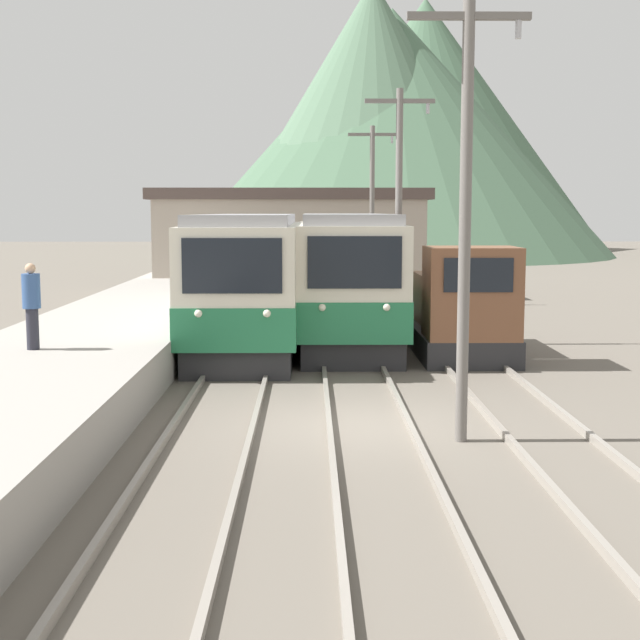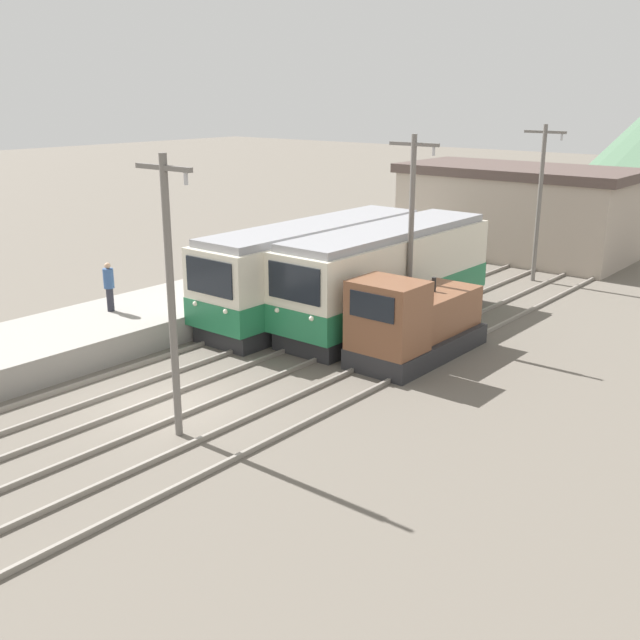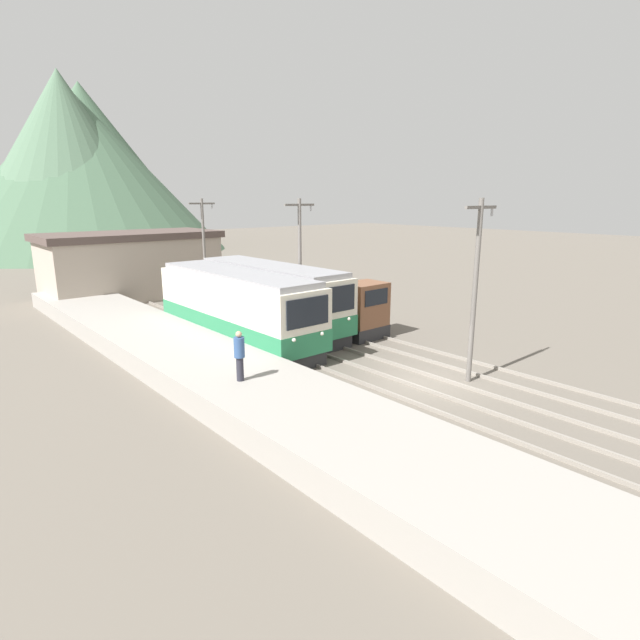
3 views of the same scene
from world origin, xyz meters
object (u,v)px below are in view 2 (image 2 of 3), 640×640
catenary_mast_near (171,289)px  catenary_mast_mid (411,230)px  commuter_train_center (387,280)px  person_on_platform (109,285)px  shunting_locomotive (414,324)px  catenary_mast_far (540,198)px  commuter_train_left (316,274)px

catenary_mast_near → catenary_mast_mid: same height
commuter_train_center → person_on_platform: bearing=-131.4°
shunting_locomotive → catenary_mast_mid: (-1.49, 1.97, 2.79)m
catenary_mast_far → commuter_train_left: bearing=-110.9°
catenary_mast_mid → commuter_train_left: bearing=-177.2°
commuter_train_left → shunting_locomotive: commuter_train_left is taller
commuter_train_left → catenary_mast_mid: (4.31, 0.21, 2.24)m
catenary_mast_near → catenary_mast_mid: 11.05m
commuter_train_left → catenary_mast_mid: catenary_mast_mid is taller
shunting_locomotive → person_on_platform: size_ratio=3.06×
shunting_locomotive → catenary_mast_near: bearing=-99.3°
catenary_mast_near → person_on_platform: catenary_mast_near is taller
commuter_train_left → commuter_train_center: size_ratio=1.04×
shunting_locomotive → catenary_mast_mid: size_ratio=0.76×
commuter_train_left → catenary_mast_far: bearing=69.1°
commuter_train_center → catenary_mast_near: size_ratio=1.50×
commuter_train_center → shunting_locomotive: bearing=-42.3°
commuter_train_left → catenary_mast_near: 11.87m
catenary_mast_mid → catenary_mast_far: (0.00, 11.05, 0.00)m
catenary_mast_near → catenary_mast_far: 22.10m
shunting_locomotive → person_on_platform: bearing=-152.7°
person_on_platform → commuter_train_left: bearing=59.1°
shunting_locomotive → catenary_mast_near: (-1.49, -9.08, 2.79)m
catenary_mast_mid → commuter_train_center: bearing=153.3°
commuter_train_center → catenary_mast_near: catenary_mast_near is taller
commuter_train_left → catenary_mast_near: catenary_mast_near is taller
catenary_mast_mid → catenary_mast_far: 11.05m
shunting_locomotive → person_on_platform: 11.19m
commuter_train_left → catenary_mast_far: (4.31, 11.26, 2.24)m
person_on_platform → catenary_mast_far: bearing=65.1°
shunting_locomotive → catenary_mast_far: catenary_mast_far is taller
catenary_mast_far → person_on_platform: bearing=-114.9°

